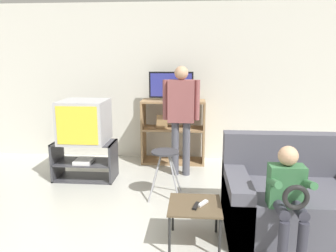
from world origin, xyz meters
TOP-DOWN VIEW (x-y plane):
  - wall_back at (0.00, 3.58)m, footprint 6.40×0.06m
  - tv_stand at (-1.12, 2.43)m, footprint 0.86×0.45m
  - television_main at (-1.11, 2.45)m, footprint 0.64×0.62m
  - media_shelf at (0.09, 3.30)m, footprint 1.03×0.43m
  - television_flat at (0.06, 3.29)m, footprint 0.71×0.20m
  - folding_stool at (0.08, 1.89)m, footprint 0.40×0.38m
  - snack_table at (0.45, 0.86)m, footprint 0.49×0.49m
  - remote_control_black at (0.46, 0.81)m, footprint 0.07×0.15m
  - remote_control_white at (0.52, 0.87)m, footprint 0.11×0.14m
  - couch at (1.50, 1.26)m, footprint 1.47×0.99m
  - person_standing_adult at (0.24, 2.70)m, footprint 0.53×0.20m
  - person_seated_child at (1.23, 0.69)m, footprint 0.33×0.43m

SIDE VIEW (x-z plane):
  - tv_stand at x=-1.12m, z-range 0.00..0.54m
  - couch at x=1.50m, z-range -0.16..0.76m
  - snack_table at x=0.45m, z-range 0.16..0.55m
  - remote_control_black at x=0.46m, z-range 0.40..0.42m
  - remote_control_white at x=0.52m, z-range 0.40..0.42m
  - folding_stool at x=0.08m, z-range 0.19..0.79m
  - media_shelf at x=0.09m, z-range 0.01..1.05m
  - person_seated_child at x=1.23m, z-range 0.10..1.10m
  - television_main at x=-1.11m, z-range 0.55..1.14m
  - person_standing_adult at x=0.24m, z-range 0.17..1.78m
  - television_flat at x=0.06m, z-range 1.03..1.49m
  - wall_back at x=0.00m, z-range 0.00..2.60m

